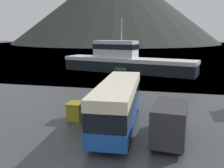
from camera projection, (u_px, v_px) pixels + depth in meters
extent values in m
plane|color=#3D5160|center=(163.00, 46.00, 145.73)|extent=(240.00, 240.00, 0.00)
cone|color=#2D332D|center=(116.00, 4.00, 182.68)|extent=(148.21, 148.21, 56.12)
cube|color=#194799|center=(118.00, 114.00, 19.08)|extent=(3.21, 10.86, 1.05)
cube|color=black|center=(118.00, 100.00, 18.86)|extent=(3.14, 10.64, 1.19)
cube|color=beige|center=(118.00, 87.00, 18.67)|extent=(3.21, 10.86, 0.75)
cube|color=black|center=(126.00, 88.00, 24.10)|extent=(2.26, 0.19, 1.61)
cylinder|color=black|center=(112.00, 106.00, 23.00)|extent=(0.35, 0.92, 0.90)
cylinder|color=black|center=(136.00, 107.00, 22.63)|extent=(0.35, 0.92, 0.90)
cylinder|color=black|center=(92.00, 139.00, 15.75)|extent=(0.35, 0.92, 0.90)
cylinder|color=black|center=(127.00, 142.00, 15.37)|extent=(0.35, 0.92, 0.90)
cube|color=#2D2D33|center=(170.00, 122.00, 15.85)|extent=(2.37, 4.03, 2.29)
cube|color=#2D2D33|center=(173.00, 116.00, 18.51)|extent=(2.16, 1.84, 1.26)
cube|color=black|center=(173.00, 106.00, 17.56)|extent=(1.71, 0.22, 0.80)
cylinder|color=black|center=(160.00, 124.00, 18.71)|extent=(0.28, 0.72, 0.70)
cylinder|color=black|center=(185.00, 127.00, 18.15)|extent=(0.28, 0.72, 0.70)
cylinder|color=black|center=(153.00, 143.00, 15.53)|extent=(0.28, 0.72, 0.70)
cylinder|color=black|center=(183.00, 147.00, 14.98)|extent=(0.28, 0.72, 0.70)
cube|color=black|center=(128.00, 65.00, 45.73)|extent=(24.95, 10.23, 2.61)
cube|color=silver|center=(128.00, 60.00, 45.53)|extent=(25.20, 10.33, 0.65)
cube|color=silver|center=(116.00, 49.00, 46.24)|extent=(8.39, 4.97, 3.11)
cube|color=black|center=(116.00, 46.00, 46.15)|extent=(8.57, 5.10, 0.93)
cylinder|color=#B2B2B7|center=(122.00, 29.00, 45.01)|extent=(0.20, 0.20, 4.04)
cube|color=olive|center=(75.00, 112.00, 20.62)|extent=(1.11, 1.35, 1.30)
cube|color=olive|center=(75.00, 103.00, 20.48)|extent=(1.22, 1.48, 0.14)
cube|color=#1E5138|center=(118.00, 70.00, 44.98)|extent=(3.91, 5.87, 1.07)
cylinder|color=black|center=(112.00, 90.00, 30.38)|extent=(0.35, 0.35, 0.49)
sphere|color=black|center=(112.00, 87.00, 30.31)|extent=(0.41, 0.41, 0.41)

